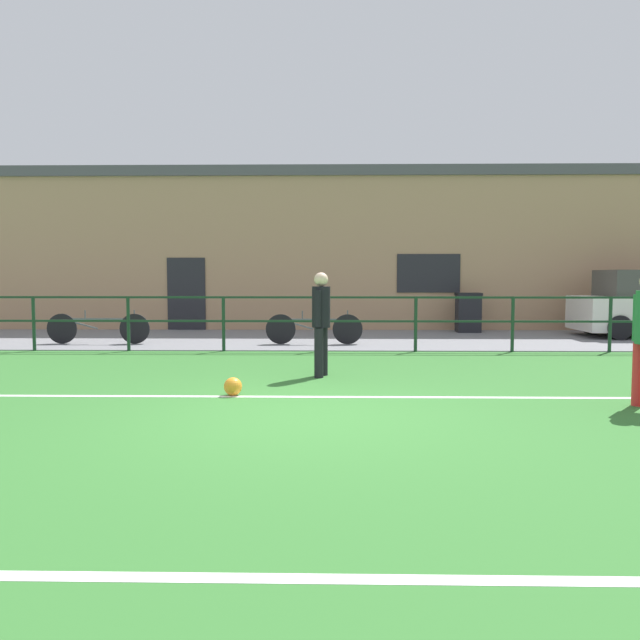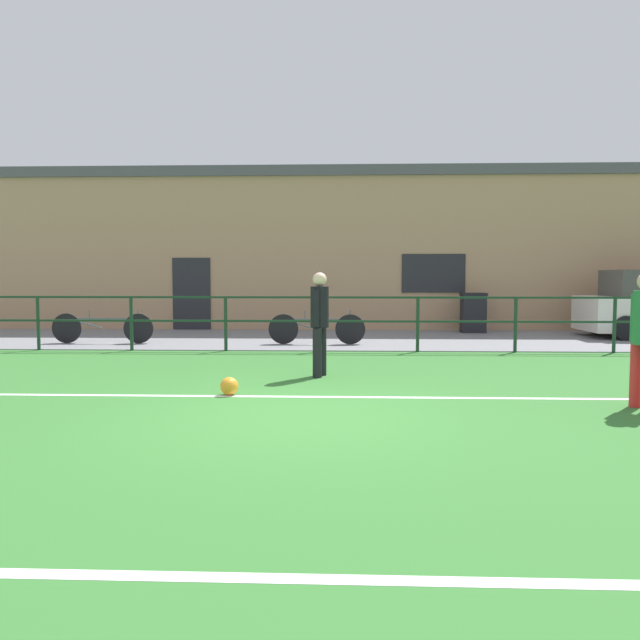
{
  "view_description": "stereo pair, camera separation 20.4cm",
  "coord_description": "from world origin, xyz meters",
  "px_view_note": "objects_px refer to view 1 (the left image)",
  "views": [
    {
      "loc": [
        0.27,
        -6.81,
        1.56
      ],
      "look_at": [
        0.05,
        3.98,
        0.8
      ],
      "focal_mm": 34.72,
      "sensor_mm": 36.0,
      "label": 1
    },
    {
      "loc": [
        0.47,
        -6.8,
        1.56
      ],
      "look_at": [
        0.05,
        3.98,
        0.8
      ],
      "focal_mm": 34.72,
      "sensor_mm": 36.0,
      "label": 2
    }
  ],
  "objects_px": {
    "soccer_ball_match": "(233,386)",
    "bicycle_parked_2": "(98,328)",
    "bicycle_parked_1": "(314,329)",
    "trash_bin_0": "(468,312)",
    "player_goalkeeper": "(321,318)"
  },
  "relations": [
    {
      "from": "player_goalkeeper",
      "to": "bicycle_parked_2",
      "type": "height_order",
      "value": "player_goalkeeper"
    },
    {
      "from": "player_goalkeeper",
      "to": "trash_bin_0",
      "type": "relative_size",
      "value": 1.49
    },
    {
      "from": "bicycle_parked_1",
      "to": "trash_bin_0",
      "type": "height_order",
      "value": "trash_bin_0"
    },
    {
      "from": "bicycle_parked_2",
      "to": "player_goalkeeper",
      "type": "bearing_deg",
      "value": -40.49
    },
    {
      "from": "soccer_ball_match",
      "to": "trash_bin_0",
      "type": "relative_size",
      "value": 0.22
    },
    {
      "from": "player_goalkeeper",
      "to": "bicycle_parked_1",
      "type": "bearing_deg",
      "value": 18.99
    },
    {
      "from": "bicycle_parked_1",
      "to": "bicycle_parked_2",
      "type": "relative_size",
      "value": 0.93
    },
    {
      "from": "soccer_ball_match",
      "to": "bicycle_parked_2",
      "type": "bearing_deg",
      "value": 124.1
    },
    {
      "from": "bicycle_parked_2",
      "to": "trash_bin_0",
      "type": "relative_size",
      "value": 2.17
    },
    {
      "from": "bicycle_parked_1",
      "to": "bicycle_parked_2",
      "type": "bearing_deg",
      "value": 180.0
    },
    {
      "from": "player_goalkeeper",
      "to": "bicycle_parked_2",
      "type": "distance_m",
      "value": 6.86
    },
    {
      "from": "player_goalkeeper",
      "to": "soccer_ball_match",
      "type": "xyz_separation_m",
      "value": [
        -1.13,
        -1.57,
        -0.8
      ]
    },
    {
      "from": "soccer_ball_match",
      "to": "bicycle_parked_1",
      "type": "distance_m",
      "value": 6.08
    },
    {
      "from": "soccer_ball_match",
      "to": "bicycle_parked_2",
      "type": "height_order",
      "value": "bicycle_parked_2"
    },
    {
      "from": "bicycle_parked_1",
      "to": "bicycle_parked_2",
      "type": "distance_m",
      "value": 4.95
    }
  ]
}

